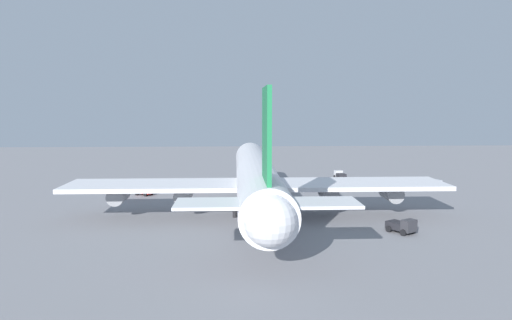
{
  "coord_description": "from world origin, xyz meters",
  "views": [
    {
      "loc": [
        -78.97,
        3.55,
        18.04
      ],
      "look_at": [
        0.0,
        0.0,
        9.15
      ],
      "focal_mm": 32.93,
      "sensor_mm": 36.0,
      "label": 1
    }
  ],
  "objects": [
    {
      "name": "cargo_container_fore",
      "position": [
        24.55,
        -41.87,
        0.81
      ],
      "size": [
        2.47,
        2.83,
        1.61
      ],
      "color": "#B7BCC6",
      "rests_on": "ground_plane"
    },
    {
      "name": "fuel_truck",
      "position": [
        -13.97,
        -20.47,
        1.08
      ],
      "size": [
        4.56,
        4.02,
        2.18
      ],
      "color": "#333338",
      "rests_on": "ground_plane"
    },
    {
      "name": "cargo_airplane",
      "position": [
        -0.28,
        0.0,
        6.32
      ],
      "size": [
        69.23,
        61.63,
        20.34
      ],
      "color": "silver",
      "rests_on": "ground_plane"
    },
    {
      "name": "safety_cone_nose",
      "position": [
        31.15,
        -2.76,
        0.29
      ],
      "size": [
        0.4,
        0.4,
        0.57
      ],
      "primitive_type": "cone",
      "color": "orange",
      "rests_on": "ground_plane"
    },
    {
      "name": "ground_plane",
      "position": [
        0.0,
        0.0,
        0.0
      ],
      "size": [
        276.93,
        276.93,
        0.0
      ],
      "primitive_type": "plane",
      "color": "gray"
    },
    {
      "name": "maintenance_van",
      "position": [
        37.85,
        -23.06,
        0.99
      ],
      "size": [
        4.02,
        2.9,
        1.97
      ],
      "color": "silver",
      "rests_on": "ground_plane"
    },
    {
      "name": "cargo_loader",
      "position": [
        17.57,
        22.46,
        1.13
      ],
      "size": [
        3.62,
        4.14,
        2.27
      ],
      "color": "silver",
      "rests_on": "ground_plane"
    },
    {
      "name": "baggage_tug",
      "position": [
        22.23,
        12.22,
        1.08
      ],
      "size": [
        3.9,
        5.16,
        2.01
      ],
      "color": "#333338",
      "rests_on": "ground_plane"
    }
  ]
}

